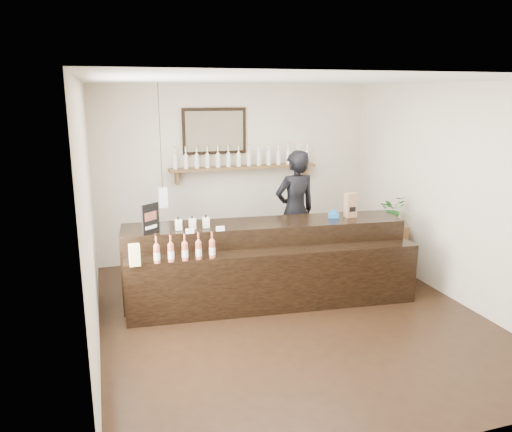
{
  "coord_description": "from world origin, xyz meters",
  "views": [
    {
      "loc": [
        -2.11,
        -5.28,
        2.67
      ],
      "look_at": [
        -0.22,
        0.7,
        1.11
      ],
      "focal_mm": 35.0,
      "sensor_mm": 36.0,
      "label": 1
    }
  ],
  "objects": [
    {
      "name": "side_cabinet",
      "position": [
        2.0,
        1.0,
        0.38
      ],
      "size": [
        0.49,
        0.6,
        0.76
      ],
      "color": "brown",
      "rests_on": "ground"
    },
    {
      "name": "ground",
      "position": [
        0.0,
        0.0,
        0.0
      ],
      "size": [
        5.0,
        5.0,
        0.0
      ],
      "primitive_type": "plane",
      "color": "black",
      "rests_on": "ground"
    },
    {
      "name": "shopkeeper",
      "position": [
        0.67,
        1.55,
        1.04
      ],
      "size": [
        0.83,
        0.62,
        2.09
      ],
      "primitive_type": "imported",
      "rotation": [
        0.0,
        0.0,
        3.3
      ],
      "color": "black",
      "rests_on": "ground"
    },
    {
      "name": "promo_sign",
      "position": [
        -1.57,
        0.61,
        1.2
      ],
      "size": [
        0.22,
        0.17,
        0.36
      ],
      "color": "black",
      "rests_on": "counter"
    },
    {
      "name": "back_wall_decor",
      "position": [
        -0.14,
        2.37,
        1.75
      ],
      "size": [
        2.66,
        0.96,
        1.69
      ],
      "color": "brown",
      "rests_on": "ground"
    },
    {
      "name": "potted_plant",
      "position": [
        2.0,
        1.0,
        0.98
      ],
      "size": [
        0.42,
        0.37,
        0.42
      ],
      "primitive_type": "imported",
      "rotation": [
        0.0,
        0.0,
        0.12
      ],
      "color": "#2C6A2A",
      "rests_on": "side_cabinet"
    },
    {
      "name": "counter",
      "position": [
        -0.11,
        0.57,
        0.48
      ],
      "size": [
        3.7,
        1.32,
        1.19
      ],
      "color": "black",
      "rests_on": "ground"
    },
    {
      "name": "paper_bag",
      "position": [
        1.1,
        0.62,
        1.19
      ],
      "size": [
        0.15,
        0.12,
        0.33
      ],
      "color": "#8B6443",
      "rests_on": "counter"
    },
    {
      "name": "tape_dispenser",
      "position": [
        0.86,
        0.63,
        1.07
      ],
      "size": [
        0.15,
        0.1,
        0.12
      ],
      "color": "blue",
      "rests_on": "counter"
    },
    {
      "name": "room_shell",
      "position": [
        0.0,
        0.0,
        1.7
      ],
      "size": [
        5.0,
        5.0,
        5.0
      ],
      "color": "beige",
      "rests_on": "ground"
    }
  ]
}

